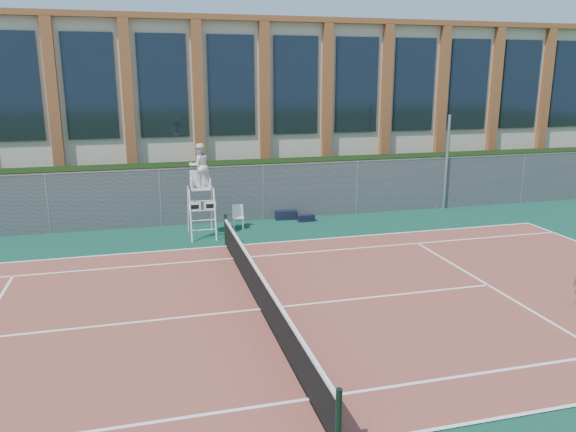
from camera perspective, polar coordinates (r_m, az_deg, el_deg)
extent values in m
plane|color=#233814|center=(14.06, -2.78, -9.54)|extent=(120.00, 120.00, 0.00)
cube|color=#0D3B29|center=(14.96, -3.59, -8.03)|extent=(36.00, 20.00, 0.01)
cube|color=brown|center=(14.05, -2.78, -9.46)|extent=(23.77, 10.97, 0.02)
cylinder|color=black|center=(9.05, 5.14, -20.07)|extent=(0.10, 0.10, 1.10)
cylinder|color=black|center=(19.09, -6.34, -1.46)|extent=(0.10, 0.10, 1.10)
cube|color=black|center=(13.88, -2.80, -7.80)|extent=(0.03, 11.00, 0.86)
cube|color=white|center=(13.72, -2.83, -6.03)|extent=(0.06, 11.20, 0.07)
cube|color=black|center=(23.21, -8.01, 2.66)|extent=(40.00, 1.40, 2.20)
cube|color=beige|center=(30.77, -10.06, 10.79)|extent=(44.00, 10.00, 8.00)
cube|color=brown|center=(30.83, -10.40, 18.41)|extent=(45.00, 10.60, 0.25)
cylinder|color=#9EA0A5|center=(25.06, 15.80, 5.25)|extent=(0.12, 0.12, 4.05)
cylinder|color=white|center=(19.78, -9.86, -0.03)|extent=(0.05, 0.51, 1.85)
cylinder|color=white|center=(19.87, -7.41, 0.12)|extent=(0.05, 0.51, 1.85)
cylinder|color=white|center=(20.70, -10.10, 0.58)|extent=(0.05, 0.51, 1.85)
cylinder|color=white|center=(20.78, -7.76, 0.73)|extent=(0.05, 0.51, 1.85)
cube|color=white|center=(20.09, -8.87, 2.78)|extent=(0.66, 0.57, 0.06)
cube|color=white|center=(20.29, -8.99, 3.84)|extent=(0.66, 0.05, 0.57)
cube|color=white|center=(19.81, -9.45, 0.93)|extent=(0.42, 0.03, 0.32)
cube|color=white|center=(19.87, -7.93, 1.02)|extent=(0.42, 0.03, 0.32)
imported|color=white|center=(20.00, -8.97, 5.09)|extent=(0.89, 0.77, 1.56)
cube|color=silver|center=(21.22, -5.09, -0.14)|extent=(0.46, 0.46, 0.04)
cube|color=silver|center=(21.35, -5.14, 0.59)|extent=(0.42, 0.08, 0.44)
cylinder|color=silver|center=(21.11, -5.50, -0.87)|extent=(0.03, 0.03, 0.42)
cylinder|color=silver|center=(21.13, -4.59, -0.84)|extent=(0.03, 0.03, 0.42)
cylinder|color=silver|center=(21.43, -5.56, -0.64)|extent=(0.03, 0.03, 0.42)
cylinder|color=silver|center=(21.45, -4.66, -0.61)|extent=(0.03, 0.03, 0.42)
cube|color=black|center=(22.59, -0.21, 0.12)|extent=(0.89, 0.43, 0.37)
cube|color=black|center=(22.30, 1.86, -0.20)|extent=(0.66, 0.30, 0.26)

